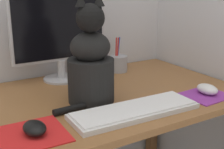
# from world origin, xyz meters

# --- Properties ---
(desk) EXTENTS (1.20, 0.72, 0.72)m
(desk) POSITION_xyz_m (0.00, 0.00, 0.62)
(desk) COLOR brown
(desk) RESTS_ON ground_plane
(monitor) EXTENTS (0.44, 0.17, 0.44)m
(monitor) POSITION_xyz_m (-0.03, 0.26, 0.96)
(monitor) COLOR #B2B2B7
(monitor) RESTS_ON desk
(keyboard) EXTENTS (0.46, 0.16, 0.02)m
(keyboard) POSITION_xyz_m (0.04, -0.23, 0.73)
(keyboard) COLOR silver
(keyboard) RESTS_ON desk
(mousepad_left) EXTENTS (0.23, 0.21, 0.00)m
(mousepad_left) POSITION_xyz_m (-0.33, -0.20, 0.72)
(mousepad_left) COLOR red
(mousepad_left) RESTS_ON desk
(mousepad_right) EXTENTS (0.19, 0.17, 0.00)m
(mousepad_right) POSITION_xyz_m (0.38, -0.23, 0.72)
(mousepad_right) COLOR purple
(mousepad_right) RESTS_ON desk
(computer_mouse_left) EXTENTS (0.07, 0.10, 0.04)m
(computer_mouse_left) POSITION_xyz_m (-0.31, -0.20, 0.74)
(computer_mouse_left) COLOR black
(computer_mouse_left) RESTS_ON mousepad_left
(computer_mouse_right) EXTENTS (0.06, 0.10, 0.04)m
(computer_mouse_right) POSITION_xyz_m (0.40, -0.23, 0.74)
(computer_mouse_right) COLOR white
(computer_mouse_right) RESTS_ON mousepad_right
(cat) EXTENTS (0.29, 0.22, 0.40)m
(cat) POSITION_xyz_m (-0.04, -0.05, 0.87)
(cat) COLOR black
(cat) RESTS_ON desk
(pen_cup) EXTENTS (0.09, 0.09, 0.17)m
(pen_cup) POSITION_xyz_m (0.27, 0.25, 0.76)
(pen_cup) COLOR #99999E
(pen_cup) RESTS_ON desk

